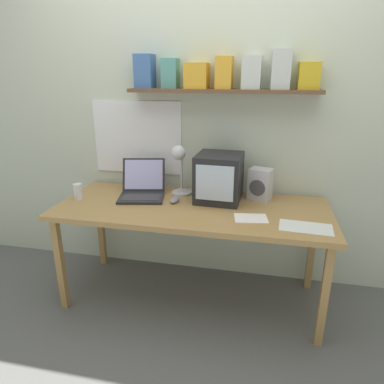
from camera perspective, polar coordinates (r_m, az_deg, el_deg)
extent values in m
plane|color=#5F5F5D|center=(2.61, 0.00, -16.91)|extent=(12.00, 12.00, 0.00)
cube|color=beige|center=(2.54, 2.04, 13.76)|extent=(5.60, 0.06, 2.60)
cube|color=white|center=(2.67, -9.10, 8.93)|extent=(0.69, 0.01, 0.55)
cube|color=brown|center=(2.39, 5.08, 16.45)|extent=(1.28, 0.18, 0.02)
cube|color=#426AA7|center=(2.54, -7.85, 19.31)|extent=(0.12, 0.13, 0.22)
cube|color=#549B92|center=(2.49, -3.65, 19.13)|extent=(0.11, 0.11, 0.20)
cube|color=gold|center=(2.42, 0.82, 18.79)|extent=(0.15, 0.16, 0.16)
cube|color=gold|center=(2.40, 5.40, 19.18)|extent=(0.11, 0.15, 0.20)
cube|color=silver|center=(2.39, 9.89, 19.02)|extent=(0.12, 0.15, 0.21)
cube|color=silver|center=(2.39, 14.63, 19.15)|extent=(0.12, 0.15, 0.24)
cube|color=gold|center=(2.40, 18.88, 17.83)|extent=(0.13, 0.14, 0.16)
cube|color=#AC8248|center=(2.28, 0.00, -2.79)|extent=(1.80, 0.72, 0.03)
cube|color=#AC8248|center=(2.49, -21.11, -11.19)|extent=(0.04, 0.05, 0.67)
cube|color=#AC8248|center=(2.17, 21.16, -15.93)|extent=(0.04, 0.05, 0.67)
cube|color=#AC8248|center=(2.94, -14.93, -5.67)|extent=(0.04, 0.05, 0.67)
cube|color=#AC8248|center=(2.68, 19.35, -8.67)|extent=(0.04, 0.05, 0.67)
cube|color=#232326|center=(2.34, 4.53, 2.43)|extent=(0.32, 0.32, 0.32)
cube|color=silver|center=(2.19, 3.79, 1.49)|extent=(0.25, 0.02, 0.23)
cube|color=#232326|center=(2.43, -8.44, -0.93)|extent=(0.35, 0.30, 0.02)
cube|color=#38383A|center=(2.41, -8.51, -0.85)|extent=(0.28, 0.18, 0.00)
cube|color=#232326|center=(2.54, -8.04, 2.90)|extent=(0.32, 0.16, 0.23)
cube|color=#BBB7EB|center=(2.54, -8.04, 2.90)|extent=(0.29, 0.14, 0.21)
cylinder|color=silver|center=(2.51, -1.71, -0.08)|extent=(0.15, 0.15, 0.01)
cylinder|color=silver|center=(2.46, -1.75, 3.42)|extent=(0.02, 0.02, 0.30)
sphere|color=silver|center=(2.37, -2.26, 6.56)|extent=(0.10, 0.10, 0.10)
cylinder|color=white|center=(2.51, -18.48, 0.07)|extent=(0.06, 0.06, 0.11)
cylinder|color=orange|center=(2.52, -18.44, -0.26)|extent=(0.05, 0.05, 0.08)
cube|color=silver|center=(2.41, 11.31, 1.30)|extent=(0.18, 0.15, 0.22)
cylinder|color=#4C4C51|center=(2.36, 10.80, 0.67)|extent=(0.11, 0.04, 0.11)
ellipsoid|color=gray|center=(2.34, -2.96, -1.32)|extent=(0.06, 0.11, 0.03)
cube|color=white|center=(2.11, 9.79, -4.33)|extent=(0.22, 0.17, 0.00)
cube|color=white|center=(2.07, 18.43, -5.63)|extent=(0.31, 0.19, 0.00)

